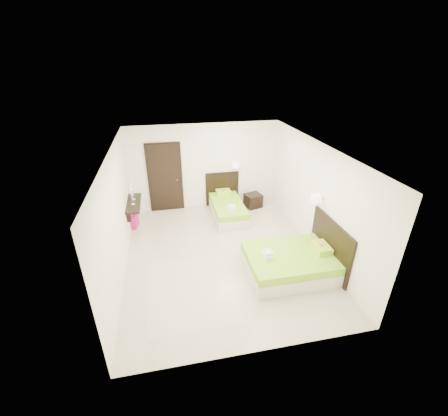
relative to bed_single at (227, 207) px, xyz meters
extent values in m
plane|color=beige|center=(-0.54, -1.95, -0.26)|extent=(5.50, 5.50, 0.00)
cube|color=beige|center=(0.00, -0.08, -0.12)|extent=(0.87, 1.75, 0.28)
cube|color=#74BA1D|center=(0.00, -0.08, 0.10)|extent=(0.86, 1.73, 0.17)
cube|color=black|center=(0.00, 0.77, 0.28)|extent=(1.05, 0.05, 1.09)
cube|color=#BCDC28|center=(0.00, 0.58, 0.25)|extent=(0.44, 0.30, 0.12)
cylinder|color=#E3356F|center=(0.00, 0.58, 0.31)|extent=(0.10, 0.10, 0.00)
cube|color=silver|center=(0.00, -0.56, 0.22)|extent=(0.26, 0.19, 0.07)
cube|color=silver|center=(0.00, -0.56, 0.29)|extent=(0.20, 0.14, 0.07)
cube|color=#F1E2C6|center=(0.39, 0.62, 1.09)|extent=(0.16, 0.16, 0.17)
cylinder|color=#2D2116|center=(0.39, 0.70, 1.09)|extent=(0.03, 0.16, 0.03)
cube|color=beige|center=(0.77, -2.91, -0.11)|extent=(1.88, 1.41, 0.30)
cube|color=#74BA1D|center=(0.77, -2.91, 0.13)|extent=(1.86, 1.40, 0.19)
cube|color=black|center=(1.68, -2.91, 0.32)|extent=(0.05, 1.60, 1.18)
cube|color=#BCDC28|center=(1.47, -2.91, 0.29)|extent=(0.32, 0.47, 0.13)
cylinder|color=#E3356F|center=(1.47, -2.91, 0.36)|extent=(0.11, 0.11, 0.00)
cube|color=silver|center=(0.25, -2.91, 0.26)|extent=(0.21, 0.28, 0.08)
cube|color=silver|center=(0.25, -2.91, 0.34)|extent=(0.16, 0.21, 0.08)
cube|color=#F1E2C6|center=(1.53, -2.32, 1.19)|extent=(0.17, 0.17, 0.19)
cylinder|color=#2D2116|center=(1.61, -2.32, 1.19)|extent=(0.16, 0.03, 0.03)
cube|color=black|center=(0.92, 0.39, -0.05)|extent=(0.58, 0.55, 0.43)
cube|color=#AD1763|center=(-2.81, -0.12, -0.07)|extent=(0.44, 0.44, 0.39)
cube|color=black|center=(-1.74, 0.76, 0.79)|extent=(1.02, 0.06, 2.14)
cube|color=black|center=(-1.74, 0.72, 0.79)|extent=(0.88, 0.04, 2.06)
cylinder|color=silver|center=(-1.39, 0.69, 0.74)|extent=(0.03, 0.10, 0.03)
cube|color=black|center=(-2.62, -0.35, 0.56)|extent=(0.35, 1.20, 0.06)
cube|color=black|center=(-2.73, -0.80, 0.41)|extent=(0.10, 0.04, 0.30)
cube|color=black|center=(-2.73, 0.10, 0.41)|extent=(0.10, 0.04, 0.30)
cylinder|color=silver|center=(-2.62, -0.50, 0.60)|extent=(0.10, 0.10, 0.02)
cylinder|color=silver|center=(-2.62, -0.50, 0.72)|extent=(0.02, 0.02, 0.22)
cone|color=silver|center=(-2.62, -0.50, 0.85)|extent=(0.07, 0.07, 0.04)
cylinder|color=white|center=(-2.62, -0.50, 0.94)|extent=(0.02, 0.02, 0.15)
sphere|color=#FFB23F|center=(-2.62, -0.50, 1.03)|extent=(0.02, 0.02, 0.02)
cylinder|color=silver|center=(-2.62, -0.20, 0.60)|extent=(0.10, 0.10, 0.02)
cylinder|color=silver|center=(-2.62, -0.20, 0.72)|extent=(0.02, 0.02, 0.22)
cone|color=silver|center=(-2.62, -0.20, 0.85)|extent=(0.07, 0.07, 0.04)
cylinder|color=white|center=(-2.62, -0.20, 0.94)|extent=(0.02, 0.02, 0.15)
sphere|color=#FFB23F|center=(-2.62, -0.20, 1.03)|extent=(0.02, 0.02, 0.02)
camera|label=1|loc=(-1.71, -7.81, 4.02)|focal=24.00mm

